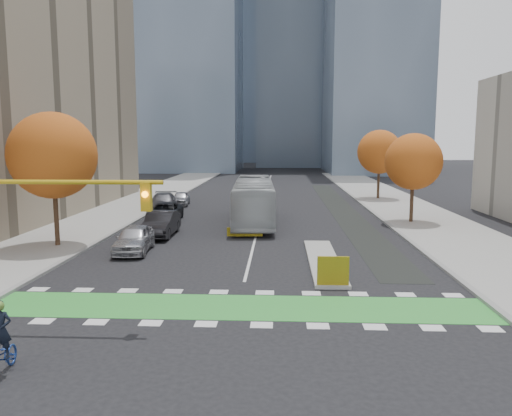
# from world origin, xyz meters

# --- Properties ---
(ground) EXTENTS (300.00, 300.00, 0.00)m
(ground) POSITION_xyz_m (0.00, 0.00, 0.00)
(ground) COLOR black
(ground) RESTS_ON ground
(sidewalk_west) EXTENTS (7.00, 120.00, 0.15)m
(sidewalk_west) POSITION_xyz_m (-13.50, 20.00, 0.07)
(sidewalk_west) COLOR gray
(sidewalk_west) RESTS_ON ground
(sidewalk_east) EXTENTS (7.00, 120.00, 0.15)m
(sidewalk_east) POSITION_xyz_m (13.50, 20.00, 0.07)
(sidewalk_east) COLOR gray
(sidewalk_east) RESTS_ON ground
(curb_west) EXTENTS (0.30, 120.00, 0.16)m
(curb_west) POSITION_xyz_m (-10.00, 20.00, 0.07)
(curb_west) COLOR gray
(curb_west) RESTS_ON ground
(curb_east) EXTENTS (0.30, 120.00, 0.16)m
(curb_east) POSITION_xyz_m (10.00, 20.00, 0.07)
(curb_east) COLOR gray
(curb_east) RESTS_ON ground
(bike_crossing) EXTENTS (20.00, 3.00, 0.01)m
(bike_crossing) POSITION_xyz_m (0.00, 1.50, 0.01)
(bike_crossing) COLOR green
(bike_crossing) RESTS_ON ground
(centre_line) EXTENTS (0.15, 70.00, 0.01)m
(centre_line) POSITION_xyz_m (0.00, 40.00, 0.01)
(centre_line) COLOR silver
(centre_line) RESTS_ON ground
(bike_lane_paint) EXTENTS (2.50, 50.00, 0.01)m
(bike_lane_paint) POSITION_xyz_m (7.50, 30.00, 0.01)
(bike_lane_paint) COLOR black
(bike_lane_paint) RESTS_ON ground
(median_island) EXTENTS (1.60, 10.00, 0.16)m
(median_island) POSITION_xyz_m (4.00, 9.00, 0.08)
(median_island) COLOR gray
(median_island) RESTS_ON ground
(hazard_board) EXTENTS (1.40, 0.12, 1.30)m
(hazard_board) POSITION_xyz_m (4.00, 4.20, 0.80)
(hazard_board) COLOR yellow
(hazard_board) RESTS_ON median_island
(tower_nw) EXTENTS (22.00, 22.00, 70.00)m
(tower_nw) POSITION_xyz_m (-18.00, 90.00, 35.00)
(tower_nw) COLOR #47566B
(tower_nw) RESTS_ON ground
(tower_ne) EXTENTS (18.00, 24.00, 60.00)m
(tower_ne) POSITION_xyz_m (20.00, 85.00, 30.00)
(tower_ne) COLOR #47566B
(tower_ne) RESTS_ON ground
(tower_far) EXTENTS (26.00, 26.00, 80.00)m
(tower_far) POSITION_xyz_m (-4.00, 140.00, 40.00)
(tower_far) COLOR #47566B
(tower_far) RESTS_ON ground
(tree_west) EXTENTS (5.20, 5.20, 8.22)m
(tree_west) POSITION_xyz_m (-12.00, 12.00, 5.62)
(tree_west) COLOR #332114
(tree_west) RESTS_ON ground
(tree_east_near) EXTENTS (4.40, 4.40, 7.08)m
(tree_east_near) POSITION_xyz_m (12.00, 22.00, 4.86)
(tree_east_near) COLOR #332114
(tree_east_near) RESTS_ON ground
(tree_east_far) EXTENTS (4.80, 4.80, 7.65)m
(tree_east_far) POSITION_xyz_m (12.50, 38.00, 5.24)
(tree_east_far) COLOR #332114
(tree_east_far) RESTS_ON ground
(traffic_signal_west) EXTENTS (8.53, 0.56, 5.20)m
(traffic_signal_west) POSITION_xyz_m (-7.93, -0.51, 4.03)
(traffic_signal_west) COLOR #BF9914
(traffic_signal_west) RESTS_ON ground
(cyclist) EXTENTS (0.86, 1.91, 2.14)m
(cyclist) POSITION_xyz_m (-6.12, -4.51, 0.71)
(cyclist) COLOR navy
(cyclist) RESTS_ON ground
(bus) EXTENTS (3.59, 13.01, 3.59)m
(bus) POSITION_xyz_m (-0.42, 21.49, 1.80)
(bus) COLOR #AEB3B6
(bus) RESTS_ON ground
(parked_car_a) EXTENTS (2.21, 4.80, 1.59)m
(parked_car_a) POSITION_xyz_m (-6.90, 10.90, 0.80)
(parked_car_a) COLOR #A7A8AD
(parked_car_a) RESTS_ON ground
(parked_car_b) EXTENTS (1.83, 5.14, 1.69)m
(parked_car_b) POSITION_xyz_m (-6.50, 15.90, 0.84)
(parked_car_b) COLOR black
(parked_car_b) RESTS_ON ground
(parked_car_c) EXTENTS (3.08, 6.14, 1.71)m
(parked_car_c) POSITION_xyz_m (-9.00, 27.09, 0.85)
(parked_car_c) COLOR #48474C
(parked_car_c) RESTS_ON ground
(parked_car_d) EXTENTS (2.81, 5.48, 1.48)m
(parked_car_d) POSITION_xyz_m (-7.66, 22.09, 0.74)
(parked_car_d) COLOR black
(parked_car_d) RESTS_ON ground
(parked_car_e) EXTENTS (1.99, 4.18, 1.38)m
(parked_car_e) POSITION_xyz_m (-8.34, 32.09, 0.69)
(parked_car_e) COLOR #A1A1A6
(parked_car_e) RESTS_ON ground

